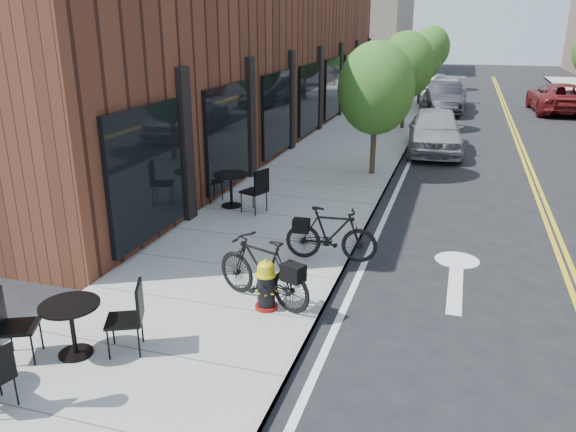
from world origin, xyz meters
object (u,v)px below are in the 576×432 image
(bistro_set_c, at_px, (231,185))
(parked_car_far, at_px, (558,98))
(parked_car_b, at_px, (443,98))
(fire_hydrant, at_px, (266,285))
(parked_car_c, at_px, (445,94))
(bicycle_right, at_px, (331,234))
(bicycle_left, at_px, (263,270))
(parked_car_a, at_px, (435,131))
(bistro_set_b, at_px, (72,322))

(bistro_set_c, distance_m, parked_car_far, 21.98)
(parked_car_b, bearing_deg, bistro_set_c, -107.56)
(fire_hydrant, height_order, parked_car_c, parked_car_c)
(fire_hydrant, xyz_separation_m, bicycle_right, (0.53, 2.15, 0.13))
(bicycle_left, height_order, parked_car_b, parked_car_b)
(fire_hydrant, xyz_separation_m, bistro_set_c, (-2.54, 4.65, 0.14))
(bicycle_right, xyz_separation_m, bistro_set_c, (-3.07, 2.50, 0.01))
(bicycle_right, xyz_separation_m, parked_car_a, (1.25, 10.76, 0.14))
(parked_car_b, height_order, parked_car_c, parked_car_c)
(bicycle_left, height_order, bicycle_right, bicycle_left)
(bicycle_left, relative_size, parked_car_b, 0.40)
(parked_car_a, relative_size, parked_car_far, 0.85)
(bistro_set_c, bearing_deg, bicycle_left, -41.47)
(fire_hydrant, distance_m, parked_car_a, 13.03)
(parked_car_c, bearing_deg, parked_car_a, -88.04)
(bistro_set_c, relative_size, parked_car_far, 0.37)
(parked_car_b, bearing_deg, bistro_set_b, -102.95)
(bistro_set_c, distance_m, parked_car_a, 9.32)
(bicycle_right, bearing_deg, parked_car_c, -7.39)
(bicycle_right, distance_m, bistro_set_b, 4.88)
(bicycle_left, xyz_separation_m, bistro_set_b, (-1.92, -2.18, -0.06))
(bicycle_left, distance_m, bistro_set_b, 2.90)
(bicycle_right, bearing_deg, bistro_set_b, 143.70)
(bistro_set_b, distance_m, parked_car_a, 15.39)
(bistro_set_b, bearing_deg, fire_hydrant, 19.48)
(bistro_set_b, height_order, parked_car_a, parked_car_a)
(bicycle_right, height_order, parked_car_far, parked_car_far)
(fire_hydrant, relative_size, bicycle_left, 0.45)
(bistro_set_b, bearing_deg, parked_car_a, 50.63)
(fire_hydrant, bearing_deg, parked_car_far, 59.16)
(bicycle_right, bearing_deg, bistro_set_c, 46.34)
(bicycle_left, bearing_deg, parked_car_a, -167.24)
(fire_hydrant, bearing_deg, bicycle_right, 61.72)
(parked_car_c, bearing_deg, bicycle_right, -91.74)
(parked_car_b, bearing_deg, parked_car_a, -93.53)
(parked_car_c, bearing_deg, parked_car_b, -88.85)
(parked_car_c, relative_size, parked_car_far, 1.02)
(fire_hydrant, bearing_deg, bistro_set_b, -149.86)
(bistro_set_b, distance_m, parked_car_b, 24.84)
(bistro_set_c, bearing_deg, parked_car_b, 97.02)
(bistro_set_b, relative_size, parked_car_b, 0.39)
(parked_car_c, bearing_deg, bicycle_left, -93.07)
(bicycle_left, xyz_separation_m, parked_car_a, (1.91, 12.73, 0.10))
(parked_car_far, bearing_deg, bicycle_left, 69.94)
(bicycle_left, bearing_deg, bistro_set_c, -130.32)
(parked_car_b, bearing_deg, fire_hydrant, -98.59)
(bistro_set_b, height_order, parked_car_far, parked_car_far)
(fire_hydrant, xyz_separation_m, parked_car_b, (1.63, 22.56, 0.26))
(bistro_set_c, height_order, parked_car_b, parked_car_b)
(bistro_set_b, distance_m, parked_car_c, 26.16)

